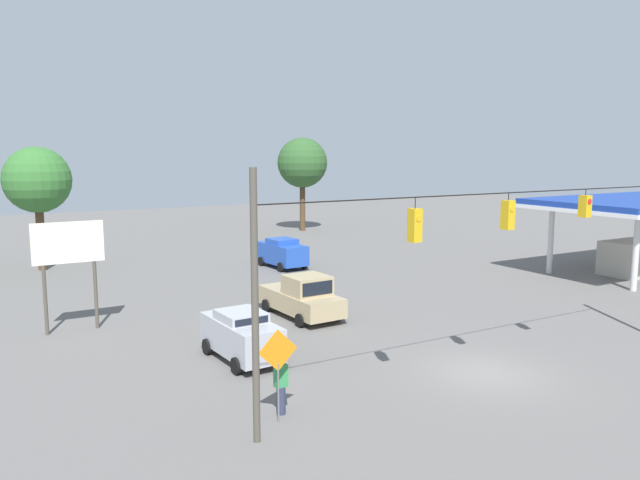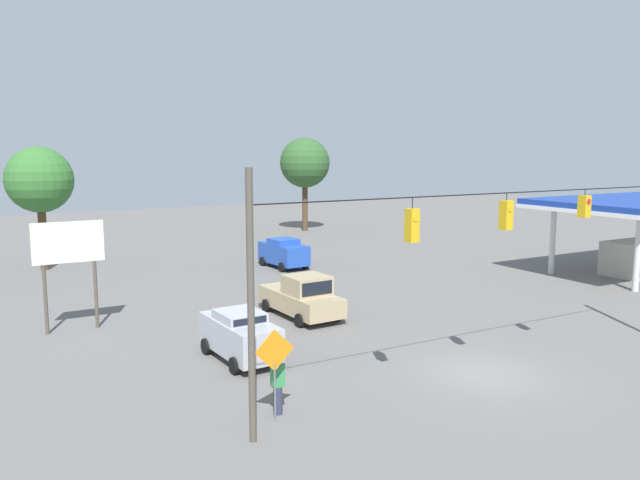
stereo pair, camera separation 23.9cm
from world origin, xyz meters
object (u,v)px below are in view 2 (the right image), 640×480
at_px(overhead_signal_span, 502,252).
at_px(roadside_billboard, 69,253).
at_px(pickup_truck_tan_withflow_mid, 302,297).
at_px(traffic_cone_third, 239,346).
at_px(tree_horizon_right, 305,163).
at_px(sedan_blue_oncoming_deep, 284,252).
at_px(work_zone_sign, 275,357).
at_px(traffic_cone_nearest, 278,377).
at_px(traffic_cone_second, 258,358).
at_px(sedan_silver_parked_shoulder, 240,334).
at_px(pedestrian, 278,384).
at_px(tree_horizon_left, 40,181).

distance_m(overhead_signal_span, roadside_billboard, 18.41).
bearing_deg(roadside_billboard, pickup_truck_tan_withflow_mid, 163.36).
relative_size(traffic_cone_third, roadside_billboard, 0.14).
bearing_deg(tree_horizon_right, sedan_blue_oncoming_deep, 57.52).
bearing_deg(work_zone_sign, tree_horizon_right, -119.35).
bearing_deg(roadside_billboard, sedan_blue_oncoming_deep, -149.01).
bearing_deg(traffic_cone_nearest, overhead_signal_span, 154.89).
bearing_deg(work_zone_sign, pickup_truck_tan_withflow_mid, -121.88).
distance_m(traffic_cone_third, tree_horizon_right, 38.86).
bearing_deg(overhead_signal_span, traffic_cone_nearest, -25.11).
bearing_deg(pickup_truck_tan_withflow_mid, traffic_cone_second, 48.78).
bearing_deg(roadside_billboard, sedan_silver_parked_shoulder, 124.48).
xyz_separation_m(pickup_truck_tan_withflow_mid, traffic_cone_second, (4.77, 5.44, -0.62)).
height_order(traffic_cone_third, tree_horizon_right, tree_horizon_right).
relative_size(roadside_billboard, tree_horizon_right, 0.53).
bearing_deg(traffic_cone_third, overhead_signal_span, 133.50).
xyz_separation_m(traffic_cone_third, tree_horizon_right, (-20.37, -32.48, 6.38)).
height_order(sedan_silver_parked_shoulder, tree_horizon_right, tree_horizon_right).
height_order(sedan_silver_parked_shoulder, pedestrian, sedan_silver_parked_shoulder).
bearing_deg(pickup_truck_tan_withflow_mid, overhead_signal_span, 100.32).
height_order(traffic_cone_third, tree_horizon_left, tree_horizon_left).
xyz_separation_m(traffic_cone_nearest, traffic_cone_second, (-0.19, -2.18, 0.00)).
relative_size(traffic_cone_second, tree_horizon_right, 0.08).
relative_size(overhead_signal_span, tree_horizon_right, 2.05).
bearing_deg(overhead_signal_span, sedan_silver_parked_shoulder, -43.05).
bearing_deg(traffic_cone_second, roadside_billboard, -57.95).
distance_m(traffic_cone_second, roadside_billboard, 10.47).
relative_size(sedan_silver_parked_shoulder, tree_horizon_left, 0.51).
xyz_separation_m(roadside_billboard, tree_horizon_left, (-0.54, -16.27, 2.48)).
bearing_deg(traffic_cone_third, traffic_cone_second, 90.99).
height_order(pickup_truck_tan_withflow_mid, tree_horizon_left, tree_horizon_left).
relative_size(traffic_cone_third, tree_horizon_left, 0.09).
bearing_deg(tree_horizon_left, pickup_truck_tan_withflow_mid, 116.28).
bearing_deg(sedan_blue_oncoming_deep, tree_horizon_left, -26.77).
relative_size(pickup_truck_tan_withflow_mid, roadside_billboard, 1.04).
bearing_deg(sedan_blue_oncoming_deep, traffic_cone_second, 60.97).
height_order(traffic_cone_third, roadside_billboard, roadside_billboard).
bearing_deg(work_zone_sign, traffic_cone_second, -107.69).
bearing_deg(traffic_cone_nearest, traffic_cone_third, -92.42).
relative_size(traffic_cone_nearest, traffic_cone_second, 1.00).
xyz_separation_m(pickup_truck_tan_withflow_mid, tree_horizon_right, (-15.57, -28.75, 5.75)).
height_order(sedan_silver_parked_shoulder, traffic_cone_third, sedan_silver_parked_shoulder).
distance_m(work_zone_sign, pedestrian, 1.17).
bearing_deg(tree_horizon_left, traffic_cone_second, 100.88).
relative_size(traffic_cone_nearest, roadside_billboard, 0.14).
bearing_deg(work_zone_sign, overhead_signal_span, 173.98).
distance_m(sedan_silver_parked_shoulder, work_zone_sign, 5.88).
relative_size(overhead_signal_span, traffic_cone_third, 26.97).
xyz_separation_m(pickup_truck_tan_withflow_mid, sedan_silver_parked_shoulder, (5.02, 4.34, 0.03)).
bearing_deg(overhead_signal_span, sedan_blue_oncoming_deep, -97.30).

